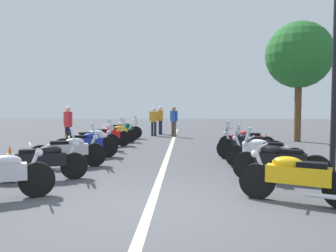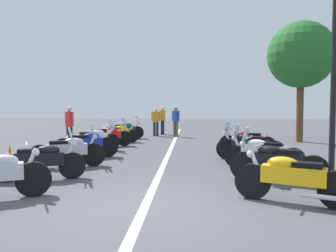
{
  "view_description": "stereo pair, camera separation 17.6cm",
  "coord_description": "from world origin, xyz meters",
  "px_view_note": "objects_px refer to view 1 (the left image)",
  "views": [
    {
      "loc": [
        -5.62,
        -0.58,
        1.69
      ],
      "look_at": [
        6.09,
        0.0,
        1.01
      ],
      "focal_mm": 36.49,
      "sensor_mm": 36.0,
      "label": 1
    },
    {
      "loc": [
        -5.62,
        -0.75,
        1.69
      ],
      "look_at": [
        6.09,
        0.0,
        1.01
      ],
      "focal_mm": 36.49,
      "sensor_mm": 36.0,
      "label": 2
    }
  ],
  "objects_px": {
    "roadside_tree_0": "(299,55)",
    "motorcycle_right_row_2": "(263,152)",
    "motorcycle_left_row_6": "(116,133)",
    "motorcycle_right_row_0": "(297,177)",
    "bystander_0": "(174,119)",
    "bystander_3": "(68,123)",
    "motorcycle_left_row_2": "(69,151)",
    "motorcycle_left_row_7": "(123,130)",
    "bystander_1": "(160,118)",
    "motorcycle_left_row_4": "(93,139)",
    "traffic_cone_2": "(10,156)",
    "motorcycle_left_row_3": "(86,144)",
    "motorcycle_right_row_1": "(279,161)",
    "traffic_cone_0": "(67,141)",
    "motorcycle_right_row_4": "(246,141)",
    "traffic_cone_1": "(266,140)",
    "motorcycle_right_row_3": "(249,145)",
    "motorcycle_left_row_1": "(43,161)",
    "street_lamp_twin_globe": "(336,43)",
    "motorcycle_left_row_5": "(107,136)",
    "bystander_2": "(154,120)"
  },
  "relations": [
    {
      "from": "motorcycle_left_row_7",
      "to": "bystander_3",
      "type": "relative_size",
      "value": 1.13
    },
    {
      "from": "motorcycle_left_row_1",
      "to": "motorcycle_left_row_4",
      "type": "bearing_deg",
      "value": 73.26
    },
    {
      "from": "motorcycle_right_row_3",
      "to": "street_lamp_twin_globe",
      "type": "height_order",
      "value": "street_lamp_twin_globe"
    },
    {
      "from": "roadside_tree_0",
      "to": "motorcycle_right_row_2",
      "type": "bearing_deg",
      "value": 155.96
    },
    {
      "from": "motorcycle_left_row_6",
      "to": "motorcycle_right_row_0",
      "type": "bearing_deg",
      "value": -85.39
    },
    {
      "from": "motorcycle_left_row_7",
      "to": "bystander_1",
      "type": "relative_size",
      "value": 1.13
    },
    {
      "from": "motorcycle_left_row_7",
      "to": "motorcycle_left_row_6",
      "type": "bearing_deg",
      "value": -115.57
    },
    {
      "from": "motorcycle_left_row_1",
      "to": "bystander_3",
      "type": "height_order",
      "value": "bystander_3"
    },
    {
      "from": "motorcycle_left_row_3",
      "to": "motorcycle_right_row_4",
      "type": "distance_m",
      "value": 5.58
    },
    {
      "from": "motorcycle_left_row_3",
      "to": "motorcycle_left_row_4",
      "type": "distance_m",
      "value": 1.53
    },
    {
      "from": "motorcycle_left_row_1",
      "to": "motorcycle_left_row_4",
      "type": "xyz_separation_m",
      "value": [
        4.83,
        0.18,
        0.01
      ]
    },
    {
      "from": "traffic_cone_1",
      "to": "traffic_cone_2",
      "type": "relative_size",
      "value": 1.0
    },
    {
      "from": "motorcycle_left_row_1",
      "to": "motorcycle_left_row_6",
      "type": "xyz_separation_m",
      "value": [
        7.97,
        -0.05,
        -0.01
      ]
    },
    {
      "from": "motorcycle_left_row_7",
      "to": "bystander_2",
      "type": "relative_size",
      "value": 1.19
    },
    {
      "from": "motorcycle_right_row_4",
      "to": "traffic_cone_0",
      "type": "relative_size",
      "value": 3.17
    },
    {
      "from": "motorcycle_right_row_1",
      "to": "bystander_3",
      "type": "xyz_separation_m",
      "value": [
        6.22,
        6.9,
        0.52
      ]
    },
    {
      "from": "motorcycle_left_row_6",
      "to": "bystander_0",
      "type": "distance_m",
      "value": 4.17
    },
    {
      "from": "motorcycle_left_row_2",
      "to": "roadside_tree_0",
      "type": "xyz_separation_m",
      "value": [
        7.36,
        -8.53,
        3.61
      ]
    },
    {
      "from": "roadside_tree_0",
      "to": "traffic_cone_0",
      "type": "bearing_deg",
      "value": 107.0
    },
    {
      "from": "motorcycle_right_row_3",
      "to": "motorcycle_right_row_0",
      "type": "bearing_deg",
      "value": 110.91
    },
    {
      "from": "motorcycle_right_row_1",
      "to": "traffic_cone_2",
      "type": "relative_size",
      "value": 3.29
    },
    {
      "from": "motorcycle_right_row_0",
      "to": "bystander_0",
      "type": "xyz_separation_m",
      "value": [
        12.79,
        2.54,
        0.51
      ]
    },
    {
      "from": "traffic_cone_2",
      "to": "street_lamp_twin_globe",
      "type": "bearing_deg",
      "value": -94.61
    },
    {
      "from": "motorcycle_left_row_3",
      "to": "motorcycle_left_row_5",
      "type": "distance_m",
      "value": 3.08
    },
    {
      "from": "motorcycle_left_row_4",
      "to": "motorcycle_right_row_3",
      "type": "distance_m",
      "value": 5.64
    },
    {
      "from": "motorcycle_right_row_4",
      "to": "street_lamp_twin_globe",
      "type": "bearing_deg",
      "value": 130.07
    },
    {
      "from": "motorcycle_left_row_6",
      "to": "bystander_0",
      "type": "xyz_separation_m",
      "value": [
        3.26,
        -2.55,
        0.53
      ]
    },
    {
      "from": "motorcycle_right_row_0",
      "to": "traffic_cone_0",
      "type": "relative_size",
      "value": 3.1
    },
    {
      "from": "motorcycle_left_row_3",
      "to": "bystander_1",
      "type": "xyz_separation_m",
      "value": [
        9.5,
        -1.72,
        0.52
      ]
    },
    {
      "from": "motorcycle_right_row_3",
      "to": "motorcycle_right_row_4",
      "type": "xyz_separation_m",
      "value": [
        1.6,
        -0.19,
        -0.02
      ]
    },
    {
      "from": "traffic_cone_0",
      "to": "bystander_3",
      "type": "height_order",
      "value": "bystander_3"
    },
    {
      "from": "motorcycle_left_row_4",
      "to": "traffic_cone_2",
      "type": "height_order",
      "value": "motorcycle_left_row_4"
    },
    {
      "from": "motorcycle_right_row_3",
      "to": "roadside_tree_0",
      "type": "bearing_deg",
      "value": -98.27
    },
    {
      "from": "bystander_0",
      "to": "bystander_3",
      "type": "xyz_separation_m",
      "value": [
        -4.92,
        4.21,
        0.02
      ]
    },
    {
      "from": "motorcycle_right_row_1",
      "to": "traffic_cone_0",
      "type": "xyz_separation_m",
      "value": [
        5.81,
        6.82,
        -0.18
      ]
    },
    {
      "from": "motorcycle_right_row_0",
      "to": "roadside_tree_0",
      "type": "height_order",
      "value": "roadside_tree_0"
    },
    {
      "from": "bystander_0",
      "to": "bystander_1",
      "type": "xyz_separation_m",
      "value": [
        1.58,
        0.86,
        0.01
      ]
    },
    {
      "from": "motorcycle_right_row_2",
      "to": "traffic_cone_2",
      "type": "xyz_separation_m",
      "value": [
        -0.01,
        6.97,
        -0.17
      ]
    },
    {
      "from": "motorcycle_right_row_0",
      "to": "traffic_cone_2",
      "type": "relative_size",
      "value": 3.1
    },
    {
      "from": "bystander_3",
      "to": "motorcycle_right_row_3",
      "type": "bearing_deg",
      "value": 99.5
    },
    {
      "from": "motorcycle_right_row_3",
      "to": "bystander_1",
      "type": "relative_size",
      "value": 1.21
    },
    {
      "from": "motorcycle_left_row_7",
      "to": "bystander_2",
      "type": "distance_m",
      "value": 2.47
    },
    {
      "from": "motorcycle_right_row_1",
      "to": "motorcycle_right_row_3",
      "type": "bearing_deg",
      "value": -68.74
    },
    {
      "from": "traffic_cone_2",
      "to": "bystander_2",
      "type": "height_order",
      "value": "bystander_2"
    },
    {
      "from": "motorcycle_left_row_5",
      "to": "motorcycle_right_row_4",
      "type": "xyz_separation_m",
      "value": [
        -1.61,
        -5.42,
        -0.02
      ]
    },
    {
      "from": "motorcycle_right_row_1",
      "to": "motorcycle_right_row_4",
      "type": "height_order",
      "value": "motorcycle_right_row_1"
    },
    {
      "from": "motorcycle_left_row_7",
      "to": "motorcycle_right_row_4",
      "type": "distance_m",
      "value": 7.29
    },
    {
      "from": "motorcycle_left_row_6",
      "to": "street_lamp_twin_globe",
      "type": "distance_m",
      "value": 10.11
    },
    {
      "from": "traffic_cone_0",
      "to": "motorcycle_right_row_3",
      "type": "bearing_deg",
      "value": -111.82
    },
    {
      "from": "motorcycle_left_row_2",
      "to": "traffic_cone_1",
      "type": "bearing_deg",
      "value": 16.57
    }
  ]
}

